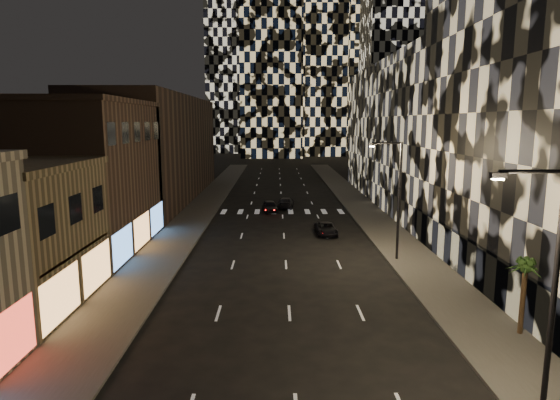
{
  "coord_description": "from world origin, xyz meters",
  "views": [
    {
      "loc": [
        -0.74,
        -4.87,
        10.63
      ],
      "look_at": [
        -0.51,
        22.69,
        6.0
      ],
      "focal_mm": 30.0,
      "sensor_mm": 36.0,
      "label": 1
    }
  ],
  "objects_px": {
    "streetlight_near": "(548,282)",
    "car_dark_midlane": "(270,206)",
    "car_dark_rightlane": "(326,229)",
    "streetlight_far": "(396,192)",
    "car_dark_oncoming": "(286,203)",
    "palm_tree": "(525,271)"
  },
  "relations": [
    {
      "from": "car_dark_midlane",
      "to": "car_dark_rightlane",
      "type": "height_order",
      "value": "car_dark_midlane"
    },
    {
      "from": "streetlight_near",
      "to": "car_dark_midlane",
      "type": "xyz_separation_m",
      "value": [
        -9.8,
        39.78,
        -4.68
      ]
    },
    {
      "from": "streetlight_near",
      "to": "streetlight_far",
      "type": "relative_size",
      "value": 1.0
    },
    {
      "from": "car_dark_rightlane",
      "to": "palm_tree",
      "type": "height_order",
      "value": "palm_tree"
    },
    {
      "from": "streetlight_far",
      "to": "car_dark_rightlane",
      "type": "bearing_deg",
      "value": 117.38
    },
    {
      "from": "streetlight_far",
      "to": "car_dark_oncoming",
      "type": "xyz_separation_m",
      "value": [
        -7.85,
        22.47,
        -4.7
      ]
    },
    {
      "from": "streetlight_far",
      "to": "car_dark_oncoming",
      "type": "bearing_deg",
      "value": 109.26
    },
    {
      "from": "car_dark_rightlane",
      "to": "palm_tree",
      "type": "distance_m",
      "value": 22.79
    },
    {
      "from": "car_dark_midlane",
      "to": "car_dark_oncoming",
      "type": "bearing_deg",
      "value": 46.42
    },
    {
      "from": "streetlight_far",
      "to": "car_dark_rightlane",
      "type": "relative_size",
      "value": 2.21
    },
    {
      "from": "streetlight_near",
      "to": "palm_tree",
      "type": "distance_m",
      "value": 7.98
    },
    {
      "from": "palm_tree",
      "to": "car_dark_midlane",
      "type": "bearing_deg",
      "value": 111.59
    },
    {
      "from": "car_dark_midlane",
      "to": "car_dark_rightlane",
      "type": "distance_m",
      "value": 12.61
    },
    {
      "from": "streetlight_near",
      "to": "car_dark_oncoming",
      "type": "relative_size",
      "value": 2.01
    },
    {
      "from": "streetlight_near",
      "to": "streetlight_far",
      "type": "xyz_separation_m",
      "value": [
        0.0,
        20.0,
        0.0
      ]
    },
    {
      "from": "streetlight_near",
      "to": "car_dark_rightlane",
      "type": "xyz_separation_m",
      "value": [
        -4.35,
        28.41,
        -4.79
      ]
    },
    {
      "from": "streetlight_near",
      "to": "car_dark_midlane",
      "type": "relative_size",
      "value": 2.28
    },
    {
      "from": "streetlight_near",
      "to": "car_dark_oncoming",
      "type": "height_order",
      "value": "streetlight_near"
    },
    {
      "from": "streetlight_near",
      "to": "car_dark_midlane",
      "type": "height_order",
      "value": "streetlight_near"
    },
    {
      "from": "palm_tree",
      "to": "streetlight_near",
      "type": "bearing_deg",
      "value": -113.99
    },
    {
      "from": "streetlight_far",
      "to": "car_dark_midlane",
      "type": "height_order",
      "value": "streetlight_far"
    },
    {
      "from": "car_dark_oncoming",
      "to": "car_dark_rightlane",
      "type": "relative_size",
      "value": 1.1
    }
  ]
}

